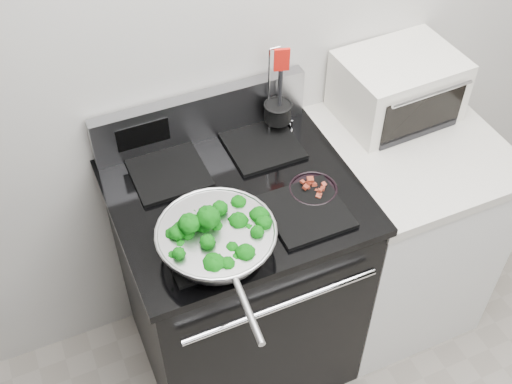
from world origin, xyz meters
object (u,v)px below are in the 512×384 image
gas_range (238,278)px  toaster_oven (398,87)px  utensil_holder (278,116)px  skillet (217,239)px  bacon_plate (313,187)px

gas_range → toaster_oven: 0.91m
utensil_holder → toaster_oven: size_ratio=0.81×
gas_range → utensil_holder: (0.26, 0.23, 0.53)m
gas_range → toaster_oven: (0.71, 0.17, 0.55)m
gas_range → skillet: gas_range is taller
gas_range → toaster_oven: toaster_oven is taller
utensil_holder → toaster_oven: bearing=8.7°
bacon_plate → utensil_holder: bearing=85.8°
utensil_holder → gas_range: bearing=-123.3°
gas_range → bacon_plate: (0.23, -0.10, 0.48)m
gas_range → toaster_oven: size_ratio=2.65×
gas_range → utensil_holder: size_ratio=3.27×
skillet → bacon_plate: bearing=20.0°
gas_range → skillet: 0.57m
skillet → toaster_oven: size_ratio=1.33×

